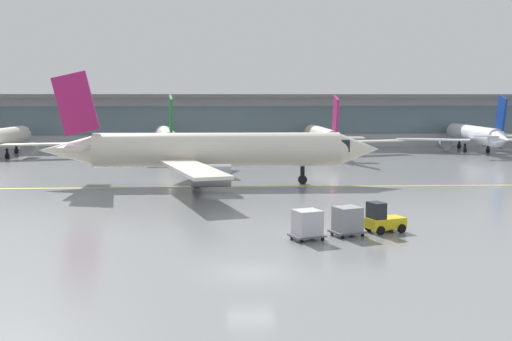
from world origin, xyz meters
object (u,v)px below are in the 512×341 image
at_px(gate_airplane_2, 167,138).
at_px(gate_airplane_3, 322,137).
at_px(taxiing_regional_jet, 213,151).
at_px(cargo_dolly_trailing, 307,224).
at_px(cargo_dolly_lead, 347,220).
at_px(baggage_tug, 383,219).
at_px(gate_airplane_4, 474,135).

relative_size(gate_airplane_2, gate_airplane_3, 1.01).
xyz_separation_m(taxiing_regional_jet, cargo_dolly_trailing, (5.24, -26.67, -2.49)).
height_order(taxiing_regional_jet, cargo_dolly_lead, taxiing_regional_jet).
bearing_deg(baggage_tug, gate_airplane_2, 88.48).
bearing_deg(taxiing_regional_jet, cargo_dolly_lead, -69.74).
height_order(taxiing_regional_jet, baggage_tug, taxiing_regional_jet).
xyz_separation_m(taxiing_regional_jet, baggage_tug, (10.76, -24.88, -2.65)).
xyz_separation_m(gate_airplane_4, taxiing_regional_jet, (-44.52, -35.62, 0.71)).
xyz_separation_m(gate_airplane_4, cargo_dolly_lead, (-36.41, -61.37, -1.78)).
bearing_deg(taxiing_regional_jet, gate_airplane_2, 103.53).
relative_size(gate_airplane_4, cargo_dolly_trailing, 11.45).
bearing_deg(cargo_dolly_lead, gate_airplane_4, 41.34).
height_order(baggage_tug, cargo_dolly_trailing, baggage_tug).
distance_m(baggage_tug, cargo_dolly_trailing, 5.81).
bearing_deg(taxiing_regional_jet, gate_airplane_4, 41.44).
bearing_deg(gate_airplane_4, baggage_tug, 156.12).
xyz_separation_m(baggage_tug, cargo_dolly_trailing, (-5.52, -1.79, 0.16)).
height_order(gate_airplane_3, baggage_tug, gate_airplane_3).
relative_size(taxiing_regional_jet, baggage_tug, 12.28).
distance_m(gate_airplane_4, cargo_dolly_trailing, 73.67).
height_order(gate_airplane_4, taxiing_regional_jet, taxiing_regional_jet).
bearing_deg(taxiing_regional_jet, baggage_tug, -63.84).
relative_size(gate_airplane_4, baggage_tug, 9.82).
relative_size(gate_airplane_3, cargo_dolly_trailing, 11.30).
height_order(gate_airplane_2, gate_airplane_3, gate_airplane_2).
bearing_deg(gate_airplane_2, gate_airplane_3, -91.86).
distance_m(gate_airplane_2, gate_airplane_3, 24.64).
bearing_deg(gate_airplane_2, taxiing_regional_jet, -174.70).
xyz_separation_m(gate_airplane_3, cargo_dolly_trailing, (-13.20, -60.58, -1.75)).
xyz_separation_m(gate_airplane_2, cargo_dolly_trailing, (11.39, -59.04, -1.78)).
height_order(gate_airplane_3, cargo_dolly_lead, gate_airplane_3).
xyz_separation_m(gate_airplane_3, cargo_dolly_lead, (-10.33, -59.65, -1.75)).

